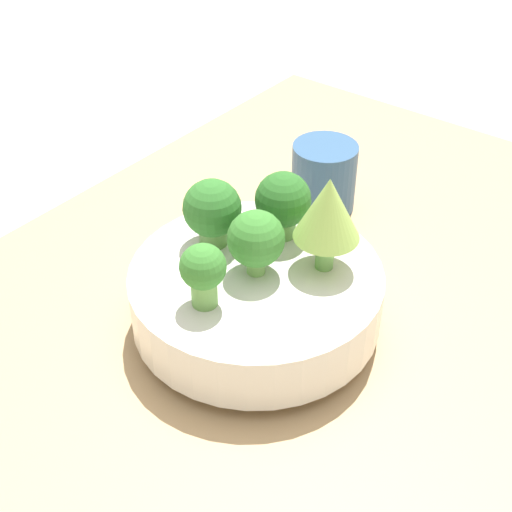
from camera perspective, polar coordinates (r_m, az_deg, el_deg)
The scene contains 9 objects.
ground_plane at distance 0.78m, azimuth 1.41°, elevation -7.29°, with size 6.00×6.00×0.00m, color beige.
table at distance 0.77m, azimuth 1.43°, elevation -6.46°, with size 1.09×0.73×0.03m.
bowl at distance 0.73m, azimuth -0.00°, elevation -3.17°, with size 0.26×0.26×0.07m.
broccoli_floret_front at distance 0.73m, azimuth -3.42°, elevation 3.74°, with size 0.06×0.06×0.07m.
romanesco_piece_far at distance 0.68m, azimuth 5.78°, elevation 3.65°, with size 0.07×0.07×0.10m.
broccoli_floret_center at distance 0.69m, azimuth -0.00°, elevation 1.32°, with size 0.06×0.06×0.07m.
broccoli_floret_left at distance 0.74m, azimuth 2.17°, elevation 4.35°, with size 0.06×0.06×0.07m.
broccoli_floret_right at distance 0.65m, azimuth -4.25°, elevation -1.22°, with size 0.04×0.04×0.07m.
cup at distance 0.92m, azimuth 5.44°, elevation 6.32°, with size 0.08×0.08×0.09m.
Camera 1 is at (0.45, 0.33, 0.55)m, focal length 50.00 mm.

